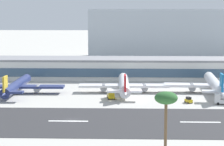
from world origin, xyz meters
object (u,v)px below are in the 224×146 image
Objects in this scene: service_baggage_tug_0 at (189,100)px; airliner_blue_tail_gate_2 at (215,85)px; distant_hotel_block at (175,33)px; terminal_building at (120,68)px; palm_tree_3 at (166,100)px; airliner_gold_tail_gate_0 at (16,86)px; service_box_truck_2 at (111,94)px; airliner_red_tail_gate_1 at (124,85)px.

airliner_blue_tail_gate_2 is at bearing 123.32° from service_baggage_tug_0.
airliner_blue_tail_gate_2 is at bearing -89.73° from distant_hotel_block.
terminal_building is 1.59× the size of distant_hotel_block.
palm_tree_3 reaches higher than airliner_blue_tail_gate_2.
airliner_gold_tail_gate_0 is at bearing -132.55° from terminal_building.
airliner_gold_tail_gate_0 is 7.21× the size of service_box_truck_2.
service_baggage_tug_0 is at bearing -104.96° from airliner_gold_tail_gate_0.
airliner_gold_tail_gate_0 is 96.27m from palm_tree_3.
airliner_red_tail_gate_1 is at bearing -103.63° from distant_hotel_block.
service_box_truck_2 is at bearing 101.97° from palm_tree_3.
service_box_truck_2 reaches higher than service_baggage_tug_0.
palm_tree_3 is (53.57, -79.35, 10.12)m from airliner_gold_tail_gate_0.
airliner_blue_tail_gate_2 is 24.32m from service_baggage_tug_0.
airliner_red_tail_gate_1 is (2.41, -41.73, -1.92)m from terminal_building.
service_baggage_tug_0 is at bearing 150.46° from airliner_blue_tail_gate_2.
airliner_blue_tail_gate_2 is at bearing -88.49° from airliner_gold_tail_gate_0.
service_baggage_tug_0 is (-13.36, -20.19, -2.29)m from airliner_blue_tail_gate_2.
service_baggage_tug_0 is 0.57× the size of service_box_truck_2.
distant_hotel_block is 167.64m from service_box_truck_2.
airliner_gold_tail_gate_0 is 12.62× the size of service_baggage_tug_0.
airliner_gold_tail_gate_0 is at bearing -117.65° from distant_hotel_block.
distant_hotel_block is (38.57, 107.41, 12.35)m from terminal_building.
airliner_blue_tail_gate_2 is (0.69, -149.07, -14.02)m from distant_hotel_block.
airliner_red_tail_gate_1 is 31.00m from service_baggage_tug_0.
airliner_gold_tail_gate_0 reaches higher than service_box_truck_2.
service_box_truck_2 is (-4.91, -12.65, -1.31)m from airliner_red_tail_gate_1.
airliner_blue_tail_gate_2 is (36.85, 0.07, 0.24)m from airliner_red_tail_gate_1.
airliner_gold_tail_gate_0 is 43.78m from airliner_red_tail_gate_1.
distant_hotel_block is at bearing 70.25° from terminal_building.
airliner_red_tail_gate_1 is at bearing -153.77° from service_baggage_tug_0.
palm_tree_3 is at bearing -174.71° from airliner_red_tail_gate_1.
terminal_building reaches higher than service_baggage_tug_0.
airliner_red_tail_gate_1 is 13.02× the size of service_baggage_tug_0.
distant_hotel_block reaches higher than airliner_blue_tail_gate_2.
palm_tree_3 is at bearing -35.47° from service_baggage_tug_0.
airliner_red_tail_gate_1 is (43.66, 3.21, 0.10)m from airliner_gold_tail_gate_0.
airliner_blue_tail_gate_2 is at bearing 71.94° from palm_tree_3.
service_baggage_tug_0 is at bearing -132.13° from airliner_red_tail_gate_1.
distant_hotel_block is 172.59m from airliner_gold_tail_gate_0.
airliner_red_tail_gate_1 reaches higher than service_box_truck_2.
terminal_building is at bearing 47.25° from airliner_blue_tail_gate_2.
airliner_gold_tail_gate_0 is 0.97× the size of airliner_red_tail_gate_1.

